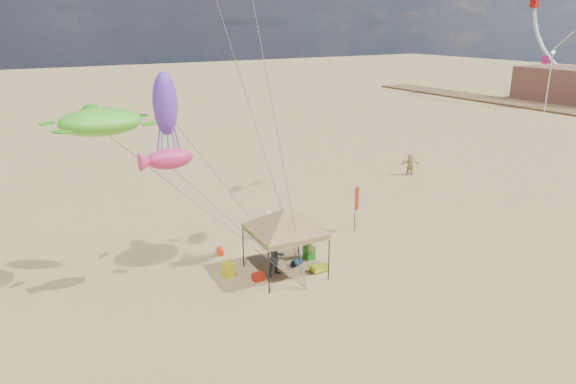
# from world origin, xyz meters

# --- Properties ---
(ground) EXTENTS (280.00, 280.00, 0.00)m
(ground) POSITION_xyz_m (0.00, 0.00, 0.00)
(ground) COLOR tan
(ground) RESTS_ON ground
(canopy_tent) EXTENTS (6.31, 6.31, 3.90)m
(canopy_tent) POSITION_xyz_m (-0.45, 2.54, 3.25)
(canopy_tent) COLOR black
(canopy_tent) RESTS_ON ground
(feather_flag) EXTENTS (0.40, 0.20, 2.81)m
(feather_flag) POSITION_xyz_m (5.83, 4.98, 1.89)
(feather_flag) COLOR black
(feather_flag) RESTS_ON ground
(cooler_red) EXTENTS (0.54, 0.38, 0.38)m
(cooler_red) POSITION_xyz_m (-1.96, 2.51, 0.19)
(cooler_red) COLOR #B71F0E
(cooler_red) RESTS_ON ground
(cooler_blue) EXTENTS (0.54, 0.38, 0.38)m
(cooler_blue) POSITION_xyz_m (1.93, 5.68, 0.19)
(cooler_blue) COLOR #2614A6
(cooler_blue) RESTS_ON ground
(bag_navy) EXTENTS (0.69, 0.54, 0.36)m
(bag_navy) POSITION_xyz_m (0.48, 2.92, 0.18)
(bag_navy) COLOR #0E223E
(bag_navy) RESTS_ON ground
(bag_orange) EXTENTS (0.54, 0.69, 0.36)m
(bag_orange) POSITION_xyz_m (-2.31, 6.18, 0.18)
(bag_orange) COLOR red
(bag_orange) RESTS_ON ground
(chair_green) EXTENTS (0.50, 0.50, 0.70)m
(chair_green) POSITION_xyz_m (1.48, 3.31, 0.35)
(chair_green) COLOR #22981B
(chair_green) RESTS_ON ground
(chair_yellow) EXTENTS (0.50, 0.50, 0.70)m
(chair_yellow) POSITION_xyz_m (-3.02, 3.65, 0.35)
(chair_yellow) COLOR yellow
(chair_yellow) RESTS_ON ground
(crate_grey) EXTENTS (0.34, 0.30, 0.28)m
(crate_grey) POSITION_xyz_m (0.90, 1.80, 0.14)
(crate_grey) COLOR gray
(crate_grey) RESTS_ON ground
(beach_cart) EXTENTS (0.90, 0.50, 0.24)m
(beach_cart) POSITION_xyz_m (1.12, 1.79, 0.20)
(beach_cart) COLOR #CDE619
(beach_cart) RESTS_ON ground
(person_near_a) EXTENTS (0.81, 0.79, 1.88)m
(person_near_a) POSITION_xyz_m (1.45, 3.23, 0.94)
(person_near_a) COLOR #A1845C
(person_near_a) RESTS_ON ground
(person_near_b) EXTENTS (0.95, 0.78, 1.81)m
(person_near_b) POSITION_xyz_m (-0.91, 2.56, 0.91)
(person_near_b) COLOR #38424C
(person_near_b) RESTS_ON ground
(person_near_c) EXTENTS (1.11, 0.71, 1.64)m
(person_near_c) POSITION_xyz_m (0.96, 6.78, 0.82)
(person_near_c) COLOR silver
(person_near_c) RESTS_ON ground
(person_far_c) EXTENTS (1.72, 1.26, 1.80)m
(person_far_c) POSITION_xyz_m (17.14, 12.38, 0.90)
(person_far_c) COLOR tan
(person_far_c) RESTS_ON ground
(building_north) EXTENTS (10.00, 14.00, 5.20)m
(building_north) POSITION_xyz_m (67.00, 30.00, 2.60)
(building_north) COLOR #8C5947
(building_north) RESTS_ON ground
(lamp_north) EXTENTS (0.50, 0.50, 8.25)m
(lamp_north) POSITION_xyz_m (55.00, 26.00, 5.52)
(lamp_north) COLOR silver
(lamp_north) RESTS_ON ground
(turtle_kite) EXTENTS (4.00, 3.50, 1.15)m
(turtle_kite) POSITION_xyz_m (-7.89, 5.21, 7.81)
(turtle_kite) COLOR #5DD82B
(turtle_kite) RESTS_ON ground
(fish_kite) EXTENTS (2.12, 1.17, 0.91)m
(fish_kite) POSITION_xyz_m (-5.44, 3.86, 6.19)
(fish_kite) COLOR #E52C70
(fish_kite) RESTS_ON ground
(squid_kite) EXTENTS (1.49, 1.49, 2.93)m
(squid_kite) POSITION_xyz_m (-4.86, 5.79, 8.26)
(squid_kite) COLOR #783BD5
(squid_kite) RESTS_ON ground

